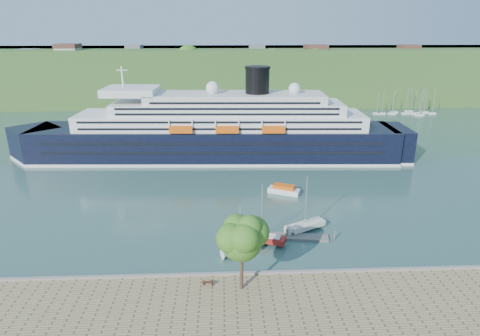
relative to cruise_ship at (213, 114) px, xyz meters
The scene contains 11 objects.
ground 56.67m from the cruise_ship, 81.38° to the right, with size 400.00×400.00×0.00m, color #2F544D.
far_hillside 90.63m from the cruise_ship, 84.74° to the left, with size 400.00×50.00×24.00m, color #315923.
quay_coping 56.63m from the cruise_ship, 81.41° to the right, with size 220.00×0.50×0.30m, color slate.
cruise_ship is the anchor object (origin of this frame).
park_bench 58.24m from the cruise_ship, 89.93° to the right, with size 1.42×0.58×0.91m, color #3E1E11, non-canonical shape.
promenade_tree 58.55m from the cruise_ship, 85.61° to the right, with size 6.88×6.88×11.39m, color #35621A, non-canonical shape.
floating_pontoon 45.99m from the cruise_ship, 75.87° to the right, with size 17.52×2.14×0.39m, color slate, non-canonical shape.
sailboat_white_near 49.02m from the cruise_ship, 83.90° to the right, with size 6.17×1.71×7.97m, color silver, non-canonical shape.
sailboat_red 46.51m from the cruise_ship, 78.93° to the right, with size 7.55×2.10×9.76m, color maroon, non-canonical shape.
sailboat_white_far 44.87m from the cruise_ship, 68.01° to the right, with size 7.42×2.06×9.59m, color silver, non-canonical shape.
tender_launch 30.93m from the cruise_ship, 58.55° to the right, with size 6.67×2.28×1.84m, color #E2540D, non-canonical shape.
Camera 1 is at (-6.02, -47.37, 33.26)m, focal length 30.00 mm.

